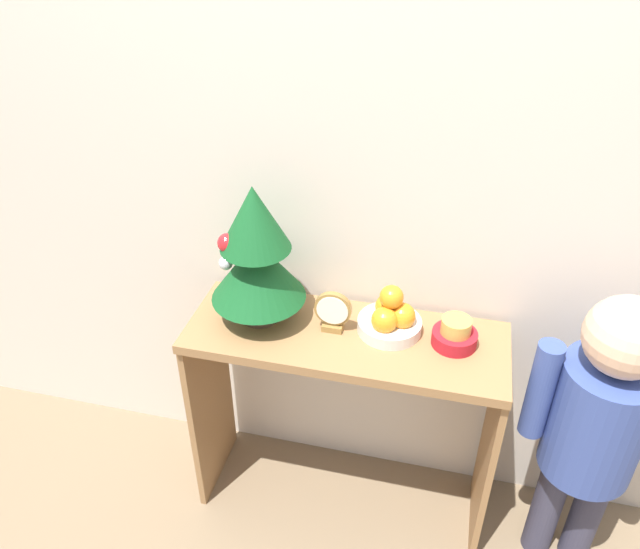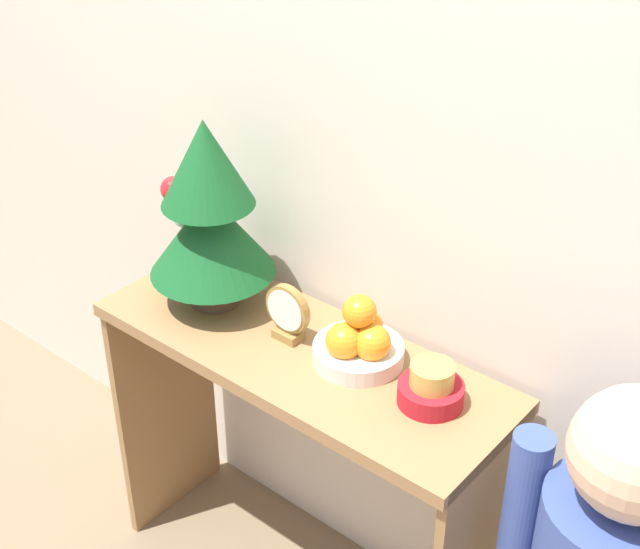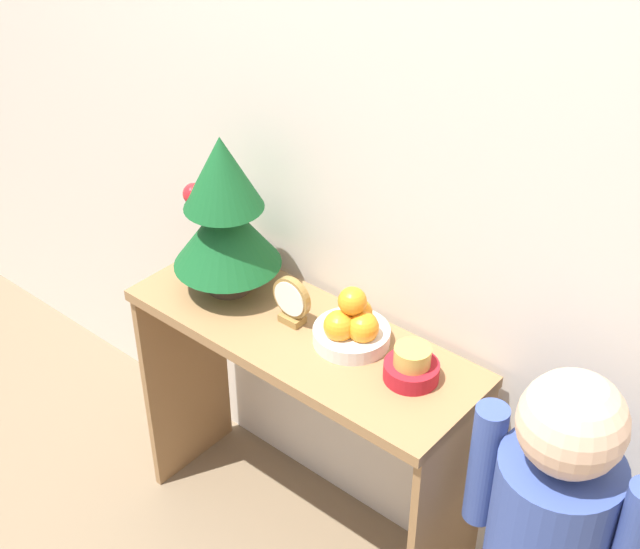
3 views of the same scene
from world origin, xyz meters
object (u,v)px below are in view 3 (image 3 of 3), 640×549
object	(u,v)px
fruit_bowl	(352,326)
child_figure	(551,523)
singing_bowl	(412,366)
desk_clock	(292,301)
mini_tree	(224,213)

from	to	relation	value
fruit_bowl	child_figure	world-z (taller)	child_figure
singing_bowl	desk_clock	bearing A→B (deg)	-177.41
child_figure	mini_tree	bearing A→B (deg)	176.58
fruit_bowl	mini_tree	bearing A→B (deg)	-175.95
singing_bowl	fruit_bowl	bearing A→B (deg)	174.66
mini_tree	child_figure	distance (m)	1.05
desk_clock	child_figure	bearing A→B (deg)	-4.00
mini_tree	desk_clock	world-z (taller)	mini_tree
mini_tree	singing_bowl	size ratio (longest dim) A/B	3.38
mini_tree	singing_bowl	world-z (taller)	mini_tree
mini_tree	singing_bowl	bearing A→B (deg)	1.02
singing_bowl	child_figure	bearing A→B (deg)	-9.53
mini_tree	fruit_bowl	size ratio (longest dim) A/B	2.32
fruit_bowl	singing_bowl	bearing A→B (deg)	-5.34
mini_tree	desk_clock	size ratio (longest dim) A/B	3.36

